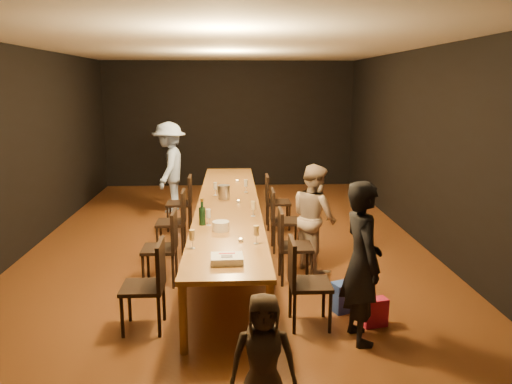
{
  "coord_description": "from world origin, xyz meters",
  "views": [
    {
      "loc": [
        0.07,
        -7.15,
        2.46
      ],
      "look_at": [
        0.39,
        -0.45,
        1.0
      ],
      "focal_mm": 35.0,
      "sensor_mm": 36.0,
      "label": 1
    }
  ],
  "objects_px": {
    "child": "(263,359)",
    "ice_bucket": "(224,192)",
    "table": "(228,206)",
    "woman_tan": "(314,217)",
    "chair_left_0": "(143,286)",
    "birthday_cake": "(227,259)",
    "man_blue": "(170,167)",
    "woman_birthday": "(362,262)",
    "chair_right_1": "(295,246)",
    "champagne_bottle": "(202,212)",
    "chair_right_0": "(310,283)",
    "chair_right_3": "(278,202)",
    "chair_left_2": "(171,222)",
    "chair_right_2": "(285,220)",
    "chair_left_1": "(159,248)",
    "chair_left_3": "(179,203)",
    "plate_stack": "(221,226)"
  },
  "relations": [
    {
      "from": "child",
      "to": "ice_bucket",
      "type": "xyz_separation_m",
      "value": [
        -0.35,
        4.12,
        0.35
      ]
    },
    {
      "from": "table",
      "to": "woman_tan",
      "type": "bearing_deg",
      "value": -33.87
    },
    {
      "from": "chair_left_0",
      "to": "birthday_cake",
      "type": "xyz_separation_m",
      "value": [
        0.85,
        -0.13,
        0.32
      ]
    },
    {
      "from": "man_blue",
      "to": "woman_birthday",
      "type": "bearing_deg",
      "value": 30.66
    },
    {
      "from": "chair_right_1",
      "to": "child",
      "type": "relative_size",
      "value": 0.93
    },
    {
      "from": "woman_tan",
      "to": "champagne_bottle",
      "type": "relative_size",
      "value": 4.25
    },
    {
      "from": "woman_tan",
      "to": "champagne_bottle",
      "type": "distance_m",
      "value": 1.53
    },
    {
      "from": "woman_tan",
      "to": "champagne_bottle",
      "type": "bearing_deg",
      "value": 83.13
    },
    {
      "from": "chair_right_0",
      "to": "ice_bucket",
      "type": "relative_size",
      "value": 4.5
    },
    {
      "from": "chair_right_3",
      "to": "woman_tan",
      "type": "relative_size",
      "value": 0.65
    },
    {
      "from": "chair_right_0",
      "to": "man_blue",
      "type": "bearing_deg",
      "value": -157.65
    },
    {
      "from": "chair_right_3",
      "to": "champagne_bottle",
      "type": "xyz_separation_m",
      "value": [
        -1.16,
        -2.39,
        0.45
      ]
    },
    {
      "from": "chair_left_2",
      "to": "chair_right_2",
      "type": "bearing_deg",
      "value": -90.0
    },
    {
      "from": "champagne_bottle",
      "to": "chair_left_1",
      "type": "bearing_deg",
      "value": -178.66
    },
    {
      "from": "ice_bucket",
      "to": "chair_left_1",
      "type": "bearing_deg",
      "value": -118.26
    },
    {
      "from": "table",
      "to": "champagne_bottle",
      "type": "distance_m",
      "value": 1.25
    },
    {
      "from": "chair_right_0",
      "to": "chair_right_2",
      "type": "xyz_separation_m",
      "value": [
        0.0,
        2.4,
        0.0
      ]
    },
    {
      "from": "chair_right_3",
      "to": "woman_tan",
      "type": "distance_m",
      "value": 2.01
    },
    {
      "from": "chair_left_3",
      "to": "child",
      "type": "bearing_deg",
      "value": -167.47
    },
    {
      "from": "chair_right_0",
      "to": "chair_right_1",
      "type": "xyz_separation_m",
      "value": [
        0.0,
        1.2,
        0.0
      ]
    },
    {
      "from": "man_blue",
      "to": "chair_right_1",
      "type": "bearing_deg",
      "value": 34.03
    },
    {
      "from": "woman_birthday",
      "to": "chair_right_0",
      "type": "bearing_deg",
      "value": 48.48
    },
    {
      "from": "chair_right_1",
      "to": "woman_birthday",
      "type": "relative_size",
      "value": 0.59
    },
    {
      "from": "chair_left_2",
      "to": "child",
      "type": "distance_m",
      "value": 4.03
    },
    {
      "from": "chair_left_1",
      "to": "birthday_cake",
      "type": "bearing_deg",
      "value": -147.34
    },
    {
      "from": "chair_right_2",
      "to": "woman_tan",
      "type": "height_order",
      "value": "woman_tan"
    },
    {
      "from": "chair_right_3",
      "to": "plate_stack",
      "type": "xyz_separation_m",
      "value": [
        -0.93,
        -2.65,
        0.34
      ]
    },
    {
      "from": "table",
      "to": "plate_stack",
      "type": "xyz_separation_m",
      "value": [
        -0.08,
        -1.45,
        0.11
      ]
    },
    {
      "from": "table",
      "to": "ice_bucket",
      "type": "relative_size",
      "value": 29.05
    },
    {
      "from": "chair_right_0",
      "to": "child",
      "type": "height_order",
      "value": "child"
    },
    {
      "from": "child",
      "to": "champagne_bottle",
      "type": "distance_m",
      "value": 2.78
    },
    {
      "from": "chair_left_1",
      "to": "woman_tan",
      "type": "height_order",
      "value": "woman_tan"
    },
    {
      "from": "chair_left_0",
      "to": "woman_tan",
      "type": "bearing_deg",
      "value": -50.85
    },
    {
      "from": "table",
      "to": "chair_left_0",
      "type": "bearing_deg",
      "value": -109.5
    },
    {
      "from": "chair_left_1",
      "to": "table",
      "type": "bearing_deg",
      "value": -35.31
    },
    {
      "from": "chair_left_0",
      "to": "chair_left_2",
      "type": "relative_size",
      "value": 1.0
    },
    {
      "from": "chair_right_2",
      "to": "ice_bucket",
      "type": "height_order",
      "value": "ice_bucket"
    },
    {
      "from": "chair_left_1",
      "to": "woman_birthday",
      "type": "xyz_separation_m",
      "value": [
        2.14,
        -1.51,
        0.33
      ]
    },
    {
      "from": "chair_left_0",
      "to": "chair_left_1",
      "type": "bearing_deg",
      "value": 0.0
    },
    {
      "from": "woman_tan",
      "to": "ice_bucket",
      "type": "distance_m",
      "value": 1.6
    },
    {
      "from": "woman_birthday",
      "to": "plate_stack",
      "type": "height_order",
      "value": "woman_birthday"
    },
    {
      "from": "table",
      "to": "chair_right_0",
      "type": "distance_m",
      "value": 2.56
    },
    {
      "from": "chair_left_1",
      "to": "chair_left_2",
      "type": "relative_size",
      "value": 1.0
    },
    {
      "from": "child",
      "to": "plate_stack",
      "type": "bearing_deg",
      "value": 100.24
    },
    {
      "from": "chair_right_1",
      "to": "chair_left_1",
      "type": "distance_m",
      "value": 1.7
    },
    {
      "from": "chair_left_2",
      "to": "champagne_bottle",
      "type": "height_order",
      "value": "champagne_bottle"
    },
    {
      "from": "chair_left_1",
      "to": "plate_stack",
      "type": "bearing_deg",
      "value": -107.85
    },
    {
      "from": "table",
      "to": "champagne_bottle",
      "type": "bearing_deg",
      "value": -104.69
    },
    {
      "from": "chair_left_0",
      "to": "chair_left_1",
      "type": "relative_size",
      "value": 1.0
    },
    {
      "from": "chair_right_3",
      "to": "birthday_cake",
      "type": "height_order",
      "value": "chair_right_3"
    }
  ]
}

